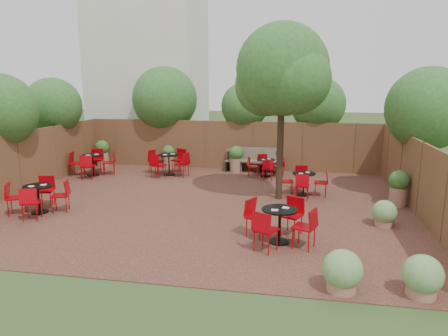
# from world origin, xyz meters

# --- Properties ---
(ground) EXTENTS (80.00, 80.00, 0.00)m
(ground) POSITION_xyz_m (0.00, 0.00, 0.00)
(ground) COLOR #354F23
(ground) RESTS_ON ground
(courtyard_paving) EXTENTS (12.00, 10.00, 0.02)m
(courtyard_paving) POSITION_xyz_m (0.00, 0.00, 0.01)
(courtyard_paving) COLOR #381E16
(courtyard_paving) RESTS_ON ground
(fence_back) EXTENTS (12.00, 0.08, 2.00)m
(fence_back) POSITION_xyz_m (0.00, 5.00, 1.00)
(fence_back) COLOR brown
(fence_back) RESTS_ON ground
(fence_left) EXTENTS (0.08, 10.00, 2.00)m
(fence_left) POSITION_xyz_m (-6.00, 0.00, 1.00)
(fence_left) COLOR brown
(fence_left) RESTS_ON ground
(fence_right) EXTENTS (0.08, 10.00, 2.00)m
(fence_right) POSITION_xyz_m (6.00, 0.00, 1.00)
(fence_right) COLOR brown
(fence_right) RESTS_ON ground
(neighbour_building) EXTENTS (5.00, 4.00, 8.00)m
(neighbour_building) POSITION_xyz_m (-4.50, 8.00, 4.00)
(neighbour_building) COLOR beige
(neighbour_building) RESTS_ON ground
(overhang_foliage) EXTENTS (15.82, 10.85, 2.79)m
(overhang_foliage) POSITION_xyz_m (-1.77, 2.67, 2.73)
(overhang_foliage) COLOR #285C1D
(overhang_foliage) RESTS_ON ground
(courtyard_tree) EXTENTS (2.83, 2.74, 5.24)m
(courtyard_tree) POSITION_xyz_m (2.21, 0.86, 3.75)
(courtyard_tree) COLOR black
(courtyard_tree) RESTS_ON courtyard_paving
(park_bench_left) EXTENTS (1.58, 0.52, 0.97)m
(park_bench_left) POSITION_xyz_m (1.22, 4.63, 0.52)
(park_bench_left) COLOR brown
(park_bench_left) RESTS_ON courtyard_paving
(park_bench_right) EXTENTS (1.49, 0.61, 0.90)m
(park_bench_right) POSITION_xyz_m (0.62, 4.62, 0.48)
(park_bench_right) COLOR brown
(park_bench_right) RESTS_ON courtyard_paving
(bistro_tables) EXTENTS (9.56, 8.00, 0.93)m
(bistro_tables) POSITION_xyz_m (-1.11, 1.08, 0.47)
(bistro_tables) COLOR black
(bistro_tables) RESTS_ON courtyard_paving
(planters) EXTENTS (11.74, 4.51, 1.10)m
(planters) POSITION_xyz_m (-0.57, 3.59, 0.59)
(planters) COLOR #96654B
(planters) RESTS_ON courtyard_paving
(low_shrubs) EXTENTS (2.01, 4.20, 0.74)m
(low_shrubs) POSITION_xyz_m (4.39, -3.68, 0.36)
(low_shrubs) COLOR #96654B
(low_shrubs) RESTS_ON courtyard_paving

